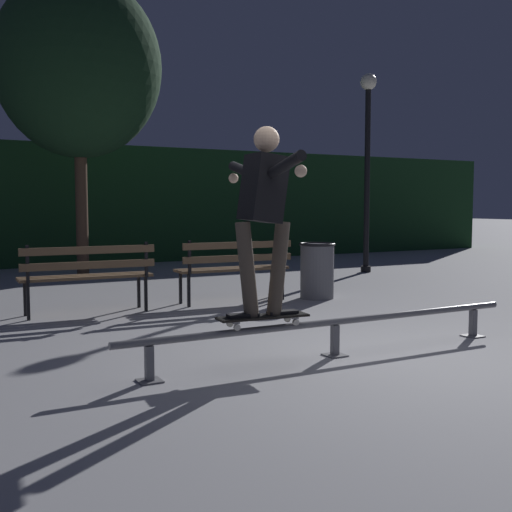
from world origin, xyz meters
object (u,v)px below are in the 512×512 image
park_bench_left_center (235,264)px  trash_can (317,270)px  park_bench_leftmost (88,271)px  tree_behind_benches (79,67)px  lamp_post_right (368,147)px  grind_rail (335,327)px  skateboarder (263,204)px  skateboard (263,317)px

park_bench_left_center → trash_can: size_ratio=2.02×
park_bench_leftmost → tree_behind_benches: bearing=77.9°
lamp_post_right → grind_rail: bearing=-130.5°
trash_can → lamp_post_right: bearing=41.1°
park_bench_leftmost → lamp_post_right: (6.06, 2.26, 1.94)m
tree_behind_benches → skateboarder: bearing=-91.3°
grind_rail → park_bench_leftmost: (-1.43, 3.16, 0.28)m
lamp_post_right → trash_can: bearing=-138.9°
tree_behind_benches → park_bench_leftmost: bearing=-102.1°
grind_rail → park_bench_leftmost: bearing=114.3°
grind_rail → lamp_post_right: 7.46m
grind_rail → park_bench_leftmost: park_bench_leftmost is taller
park_bench_leftmost → park_bench_left_center: 2.01m
skateboard → park_bench_left_center: (1.31, 3.16, 0.13)m
lamp_post_right → park_bench_left_center: bearing=-150.9°
grind_rail → skateboarder: size_ratio=2.60×
park_bench_left_center → skateboarder: bearing=-112.5°
skateboarder → grind_rail: bearing=0.0°
skateboarder → lamp_post_right: lamp_post_right is taller
park_bench_leftmost → trash_can: (3.22, -0.21, -0.12)m
grind_rail → park_bench_leftmost: size_ratio=2.51×
lamp_post_right → tree_behind_benches: bearing=161.2°
park_bench_leftmost → tree_behind_benches: size_ratio=0.29×
skateboard → tree_behind_benches: size_ratio=0.14×
skateboarder → tree_behind_benches: bearing=88.7°
skateboard → tree_behind_benches: tree_behind_benches is taller
skateboard → trash_can: bearing=49.4°
skateboarder → park_bench_leftmost: skateboarder is taller
grind_rail → trash_can: bearing=58.7°
park_bench_left_center → trash_can: 1.24m
skateboard → park_bench_leftmost: (-0.70, 3.16, 0.13)m
skateboarder → lamp_post_right: bearing=45.3°
lamp_post_right → trash_can: size_ratio=4.88×
skateboarder → tree_behind_benches: size_ratio=0.28×
grind_rail → tree_behind_benches: tree_behind_benches is taller
tree_behind_benches → grind_rail: bearing=-85.5°
tree_behind_benches → trash_can: 5.93m
grind_rail → park_bench_left_center: 3.23m
tree_behind_benches → trash_can: (2.36, -4.24, -3.42)m
skateboard → park_bench_leftmost: size_ratio=0.49×
skateboarder → lamp_post_right: 7.71m
skateboarder → tree_behind_benches: tree_behind_benches is taller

